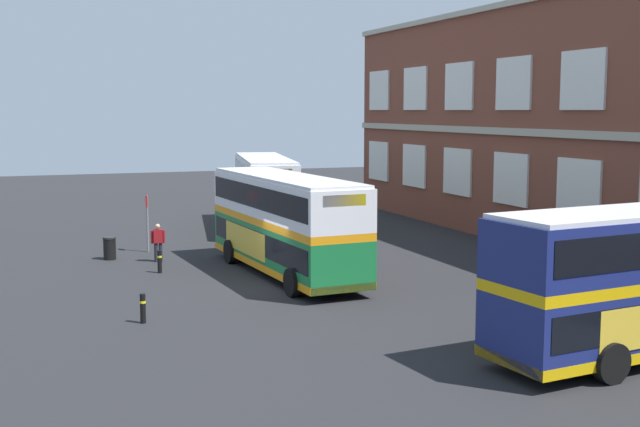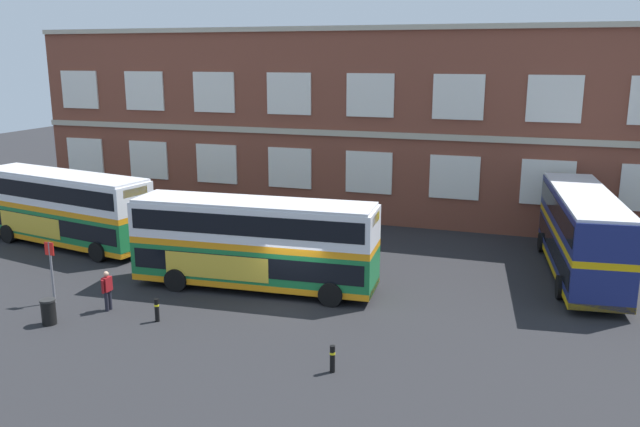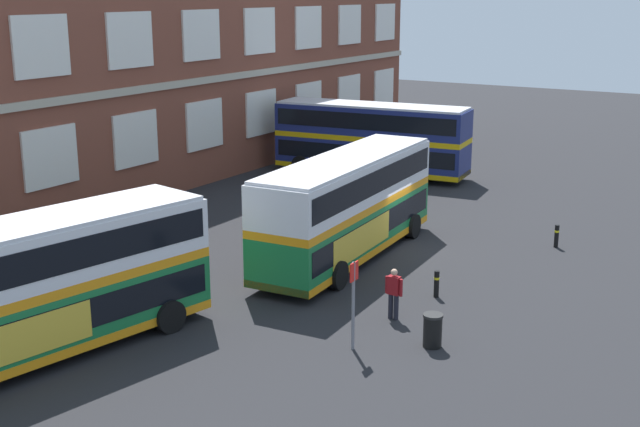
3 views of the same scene
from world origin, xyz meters
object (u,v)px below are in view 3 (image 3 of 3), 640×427
double_decker_near (29,289)px  bus_stand_flag (353,297)px  station_litter_bin (433,330)px  safety_bollard_west (557,236)px  double_decker_middle (347,206)px  waiting_passenger (394,292)px  safety_bollard_east (437,283)px  double_decker_far (371,138)px

double_decker_near → bus_stand_flag: (5.39, -7.42, -0.51)m
station_litter_bin → safety_bollard_west: size_ratio=1.08×
double_decker_middle → safety_bollard_west: bearing=-49.0°
waiting_passenger → bus_stand_flag: bus_stand_flag is taller
double_decker_near → station_litter_bin: 11.66m
station_litter_bin → safety_bollard_west: bearing=-1.4°
bus_stand_flag → station_litter_bin: (1.38, -1.93, -1.12)m
bus_stand_flag → safety_bollard_east: bus_stand_flag is taller
double_decker_middle → bus_stand_flag: (-7.40, -4.42, -0.51)m
waiting_passenger → station_litter_bin: size_ratio=1.65×
station_litter_bin → safety_bollard_west: station_litter_bin is taller
station_litter_bin → safety_bollard_east: size_ratio=1.08×
double_decker_near → bus_stand_flag: size_ratio=4.18×
double_decker_far → double_decker_near: bearing=-172.7°
safety_bollard_west → safety_bollard_east: (-7.90, 1.87, 0.00)m
double_decker_middle → waiting_passenger: (-4.69, -4.39, -1.22)m
station_litter_bin → bus_stand_flag: bearing=125.6°
double_decker_middle → waiting_passenger: bearing=-136.9°
double_decker_far → waiting_passenger: double_decker_far is taller
double_decker_middle → waiting_passenger: size_ratio=6.56×
double_decker_middle → bus_stand_flag: bearing=-149.1°
safety_bollard_east → waiting_passenger: bearing=171.7°
double_decker_far → safety_bollard_east: double_decker_far is taller
safety_bollard_west → safety_bollard_east: same height
double_decker_near → safety_bollard_west: 20.99m
double_decker_far → station_litter_bin: size_ratio=10.89×
double_decker_near → waiting_passenger: (8.11, -7.39, -1.22)m
double_decker_far → station_litter_bin: 23.83m
double_decker_near → safety_bollard_east: 13.30m
station_litter_bin → safety_bollard_east: station_litter_bin is taller
double_decker_middle → bus_stand_flag: size_ratio=4.13×
double_decker_near → safety_bollard_west: double_decker_near is taller
waiting_passenger → double_decker_middle: bearing=43.1°
waiting_passenger → safety_bollard_west: bearing=-12.1°
double_decker_near → double_decker_far: same height
double_decker_near → waiting_passenger: bearing=-42.3°
bus_stand_flag → double_decker_far: bearing=26.8°
bus_stand_flag → station_litter_bin: bus_stand_flag is taller
waiting_passenger → safety_bollard_west: size_ratio=1.79×
waiting_passenger → double_decker_near: bearing=137.7°
double_decker_far → safety_bollard_west: bearing=-122.3°
waiting_passenger → station_litter_bin: 2.41m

